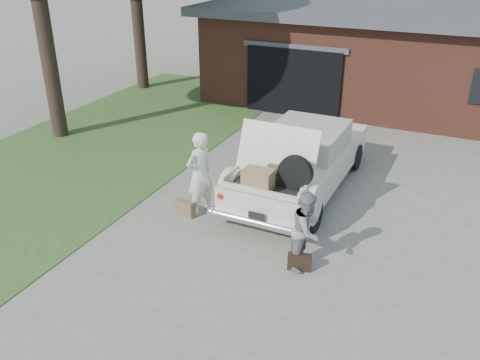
% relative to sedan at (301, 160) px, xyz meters
% --- Properties ---
extents(ground, '(90.00, 90.00, 0.00)m').
position_rel_sedan_xyz_m(ground, '(-0.53, -2.80, -0.75)').
color(ground, gray).
rests_on(ground, ground).
extents(grass_strip, '(6.00, 16.00, 0.02)m').
position_rel_sedan_xyz_m(grass_strip, '(-6.03, 0.20, -0.74)').
color(grass_strip, '#2D4C1E').
rests_on(grass_strip, ground).
extents(house, '(12.80, 7.80, 3.30)m').
position_rel_sedan_xyz_m(house, '(0.45, 8.67, 0.92)').
color(house, brown).
rests_on(house, ground).
extents(sedan, '(2.08, 5.14, 2.04)m').
position_rel_sedan_xyz_m(sedan, '(0.00, 0.00, 0.00)').
color(sedan, white).
rests_on(sedan, ground).
extents(woman_left, '(0.64, 0.78, 1.85)m').
position_rel_sedan_xyz_m(woman_left, '(-1.58, -1.95, 0.17)').
color(woman_left, silver).
rests_on(woman_left, ground).
extents(woman_right, '(0.64, 0.78, 1.48)m').
position_rel_sedan_xyz_m(woman_right, '(1.09, -2.87, -0.01)').
color(woman_right, gray).
rests_on(woman_right, ground).
extents(suitcase_left, '(0.46, 0.21, 0.34)m').
position_rel_sedan_xyz_m(suitcase_left, '(-1.83, -2.21, -0.58)').
color(suitcase_left, brown).
rests_on(suitcase_left, ground).
extents(suitcase_right, '(0.44, 0.23, 0.33)m').
position_rel_sedan_xyz_m(suitcase_right, '(1.04, -3.06, -0.59)').
color(suitcase_right, black).
rests_on(suitcase_right, ground).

